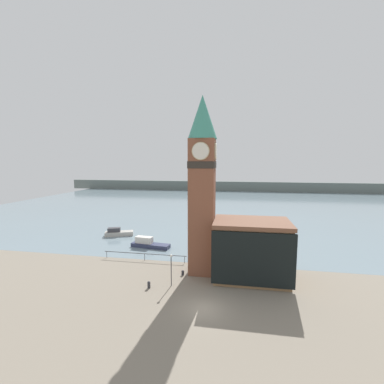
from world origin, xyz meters
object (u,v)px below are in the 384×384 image
Objects in this scene: lamp_post at (171,264)px; mooring_bollard_near at (149,284)px; mooring_bollard_far at (183,272)px; boat_near at (148,244)px; boat_far at (118,233)px; clock_tower at (202,181)px; pier_building at (251,249)px.

mooring_bollard_near is at bearing -158.47° from lamp_post.
lamp_post reaches higher than mooring_bollard_far.
mooring_bollard_far is (8.42, -10.20, -0.30)m from boat_near.
boat_far is 1.49× the size of lamp_post.
boat_near is 15.28m from mooring_bollard_near.
clock_tower is at bearing -56.76° from boat_far.
clock_tower reaches higher than lamp_post.
lamp_post is (-9.73, -3.95, -1.06)m from pier_building.
mooring_bollard_near is at bearing -158.01° from pier_building.
lamp_post is at bearing -69.71° from boat_far.
clock_tower is 12.59m from mooring_bollard_far.
mooring_bollard_near is 0.21× the size of lamp_post.
mooring_bollard_near is (-12.26, -4.95, -3.38)m from pier_building.
pier_building reaches higher than boat_near.
lamp_post is (7.65, -13.40, 2.12)m from boat_near.
clock_tower is 4.01× the size of boat_far.
clock_tower reaches higher than mooring_bollard_near.
mooring_bollard_far is (17.06, -16.09, -0.26)m from boat_far.
pier_building is 2.46× the size of lamp_post.
pier_building reaches higher than boat_far.
clock_tower is at bearing -31.76° from boat_near.
mooring_bollard_near is (5.11, -14.40, -0.20)m from boat_near.
clock_tower is at bearing 44.97° from mooring_bollard_near.
mooring_bollard_far is at bearing 51.75° from mooring_bollard_near.
boat_near is at bearing -54.16° from boat_far.
mooring_bollard_near is (13.75, -20.29, -0.16)m from boat_far.
pier_building is at bearing 21.99° from mooring_bollard_near.
lamp_post is (-3.17, -4.70, -9.85)m from clock_tower.
lamp_post is (2.54, 1.00, 2.32)m from mooring_bollard_near.
mooring_bollard_far is (-2.39, -1.50, -12.27)m from clock_tower.
clock_tower reaches higher than mooring_bollard_far.
boat_near is 15.57m from lamp_post.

